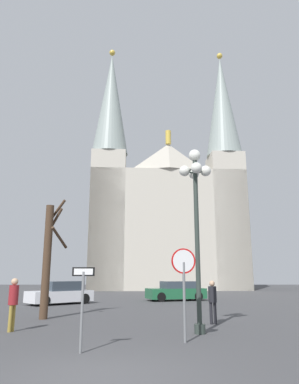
{
  "coord_description": "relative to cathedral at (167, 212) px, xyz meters",
  "views": [
    {
      "loc": [
        1.04,
        -7.22,
        1.89
      ],
      "look_at": [
        0.96,
        20.11,
        8.21
      ],
      "focal_mm": 33.28,
      "sensor_mm": 36.0,
      "label": 1
    }
  ],
  "objects": [
    {
      "name": "street_lamp",
      "position": [
        -0.59,
        -34.2,
        -5.55
      ],
      "size": [
        1.14,
        1.14,
        6.29
      ],
      "color": "#2D3833",
      "rests_on": "ground"
    },
    {
      "name": "pedestrian_standing",
      "position": [
        -6.89,
        -33.79,
        -8.9
      ],
      "size": [
        0.32,
        0.32,
        1.75
      ],
      "color": "olive",
      "rests_on": "ground"
    },
    {
      "name": "pedestrian_walking",
      "position": [
        0.24,
        -31.94,
        -8.98
      ],
      "size": [
        0.32,
        0.32,
        1.64
      ],
      "color": "black",
      "rests_on": "ground"
    },
    {
      "name": "parked_car_near_white",
      "position": [
        -7.98,
        -22.58,
        -9.29
      ],
      "size": [
        4.19,
        3.99,
        1.44
      ],
      "color": "silver",
      "rests_on": "ground"
    },
    {
      "name": "parked_car_far_green",
      "position": [
        -0.26,
        -19.35,
        -9.31
      ],
      "size": [
        4.54,
        3.0,
        1.37
      ],
      "color": "#1E5B38",
      "rests_on": "ground"
    },
    {
      "name": "cathedral",
      "position": [
        0.0,
        0.0,
        0.0
      ],
      "size": [
        19.91,
        12.13,
        32.21
      ],
      "color": "#BCB5A5",
      "rests_on": "ground"
    },
    {
      "name": "bare_tree",
      "position": [
        -6.77,
        -30.35,
        -7.32
      ],
      "size": [
        1.14,
        1.46,
        5.31
      ],
      "color": "#473323",
      "rests_on": "ground"
    },
    {
      "name": "stop_sign",
      "position": [
        -1.22,
        -35.74,
        -8.13
      ],
      "size": [
        0.73,
        0.2,
        2.64
      ],
      "color": "slate",
      "rests_on": "ground"
    },
    {
      "name": "one_way_arrow_sign",
      "position": [
        -3.92,
        -37.1,
        -8.68
      ],
      "size": [
        0.56,
        0.16,
        2.06
      ],
      "color": "slate",
      "rests_on": "ground"
    },
    {
      "name": "ground_plane",
      "position": [
        -3.27,
        -39.22,
        -9.96
      ],
      "size": [
        120.0,
        120.0,
        0.0
      ],
      "primitive_type": "plane",
      "color": "#424244"
    }
  ]
}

